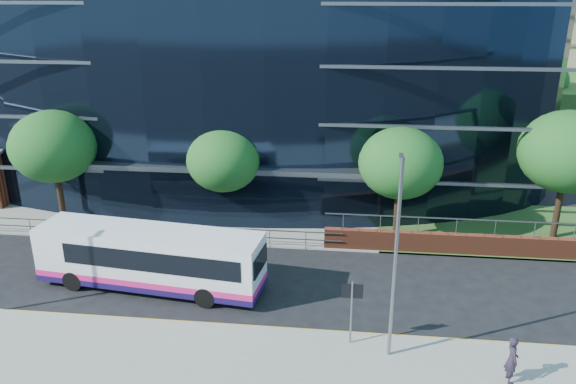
# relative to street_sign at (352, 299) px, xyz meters

# --- Properties ---
(ground) EXTENTS (200.00, 200.00, 0.00)m
(ground) POSITION_rel_street_sign_xyz_m (-4.50, 1.59, -2.15)
(ground) COLOR black
(ground) RESTS_ON ground
(kerb) EXTENTS (80.00, 0.25, 0.16)m
(kerb) POSITION_rel_street_sign_xyz_m (-4.50, 0.59, -2.07)
(kerb) COLOR gray
(kerb) RESTS_ON ground
(yellow_line_outer) EXTENTS (80.00, 0.08, 0.01)m
(yellow_line_outer) POSITION_rel_street_sign_xyz_m (-4.50, 0.79, -2.14)
(yellow_line_outer) COLOR gold
(yellow_line_outer) RESTS_ON ground
(yellow_line_inner) EXTENTS (80.00, 0.08, 0.01)m
(yellow_line_inner) POSITION_rel_street_sign_xyz_m (-4.50, 0.94, -2.14)
(yellow_line_inner) COLOR gold
(yellow_line_inner) RESTS_ON ground
(far_forecourt) EXTENTS (50.00, 8.00, 0.10)m
(far_forecourt) POSITION_rel_street_sign_xyz_m (-10.50, 12.59, -2.10)
(far_forecourt) COLOR gray
(far_forecourt) RESTS_ON ground
(glass_office) EXTENTS (44.00, 23.10, 16.00)m
(glass_office) POSITION_rel_street_sign_xyz_m (-8.50, 22.44, 5.85)
(glass_office) COLOR black
(glass_office) RESTS_ON ground
(guard_railings) EXTENTS (24.00, 0.05, 1.10)m
(guard_railings) POSITION_rel_street_sign_xyz_m (-12.50, 8.59, -1.33)
(guard_railings) COLOR slate
(guard_railings) RESTS_ON ground
(apartment_block) EXTENTS (60.00, 42.00, 30.00)m
(apartment_block) POSITION_rel_street_sign_xyz_m (27.50, 58.80, 8.96)
(apartment_block) COLOR #2D511E
(apartment_block) RESTS_ON ground
(street_sign) EXTENTS (0.85, 0.09, 2.80)m
(street_sign) POSITION_rel_street_sign_xyz_m (0.00, 0.00, 0.00)
(street_sign) COLOR slate
(street_sign) RESTS_ON pavement_near
(tree_far_a) EXTENTS (4.95, 4.95, 6.98)m
(tree_far_a) POSITION_rel_street_sign_xyz_m (-17.50, 10.59, 2.71)
(tree_far_a) COLOR black
(tree_far_a) RESTS_ON ground
(tree_far_b) EXTENTS (4.29, 4.29, 6.05)m
(tree_far_b) POSITION_rel_street_sign_xyz_m (-7.50, 11.09, 2.06)
(tree_far_b) COLOR black
(tree_far_b) RESTS_ON ground
(tree_far_c) EXTENTS (4.62, 4.62, 6.51)m
(tree_far_c) POSITION_rel_street_sign_xyz_m (2.50, 10.59, 2.39)
(tree_far_c) COLOR black
(tree_far_c) RESTS_ON ground
(tree_far_d) EXTENTS (5.28, 5.28, 7.44)m
(tree_far_d) POSITION_rel_street_sign_xyz_m (11.50, 11.59, 3.04)
(tree_far_d) COLOR black
(tree_far_d) RESTS_ON ground
(tree_dist_e) EXTENTS (4.62, 4.62, 6.51)m
(tree_dist_e) POSITION_rel_street_sign_xyz_m (19.50, 41.59, 2.39)
(tree_dist_e) COLOR black
(tree_dist_e) RESTS_ON ground
(streetlight_east) EXTENTS (0.15, 0.77, 8.00)m
(streetlight_east) POSITION_rel_street_sign_xyz_m (1.50, -0.59, 2.29)
(streetlight_east) COLOR slate
(streetlight_east) RESTS_ON pavement_near
(city_bus) EXTENTS (11.09, 3.76, 2.94)m
(city_bus) POSITION_rel_street_sign_xyz_m (-9.40, 3.64, -0.59)
(city_bus) COLOR silver
(city_bus) RESTS_ON ground
(pedestrian) EXTENTS (0.48, 0.69, 1.83)m
(pedestrian) POSITION_rel_street_sign_xyz_m (5.76, -1.70, -1.08)
(pedestrian) COLOR #241C2B
(pedestrian) RESTS_ON pavement_near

